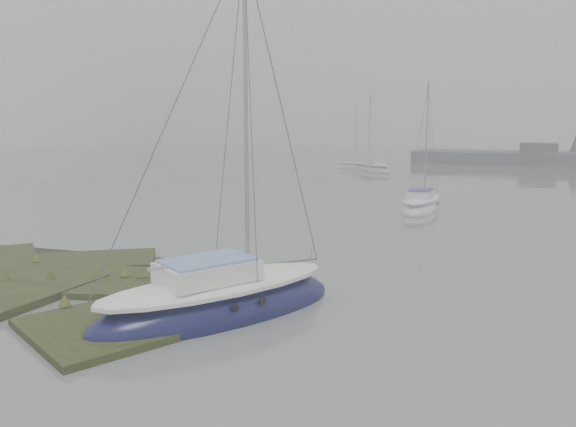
# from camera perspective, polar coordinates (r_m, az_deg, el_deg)

# --- Properties ---
(ground) EXTENTS (160.00, 160.00, 0.00)m
(ground) POSITION_cam_1_polar(r_m,az_deg,el_deg) (41.11, 10.17, 2.44)
(ground) COLOR slate
(ground) RESTS_ON ground
(sailboat_main) EXTENTS (5.18, 6.90, 9.43)m
(sailboat_main) POSITION_cam_1_polar(r_m,az_deg,el_deg) (14.05, -7.10, -9.09)
(sailboat_main) COLOR #0F1239
(sailboat_main) RESTS_ON ground
(sailboat_white) EXTENTS (1.91, 5.36, 7.49)m
(sailboat_white) POSITION_cam_1_polar(r_m,az_deg,el_deg) (31.38, 13.38, 0.73)
(sailboat_white) COLOR silver
(sailboat_white) RESTS_ON ground
(sailboat_far_a) EXTENTS (5.48, 5.42, 8.19)m
(sailboat_far_a) POSITION_cam_1_polar(r_m,az_deg,el_deg) (56.44, 8.61, 4.51)
(sailboat_far_a) COLOR #B2B9BD
(sailboat_far_a) RESTS_ON ground
(sailboat_far_c) EXTENTS (5.16, 2.02, 7.14)m
(sailboat_far_c) POSITION_cam_1_polar(r_m,az_deg,el_deg) (59.53, 7.42, 4.74)
(sailboat_far_c) COLOR silver
(sailboat_far_c) RESTS_ON ground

